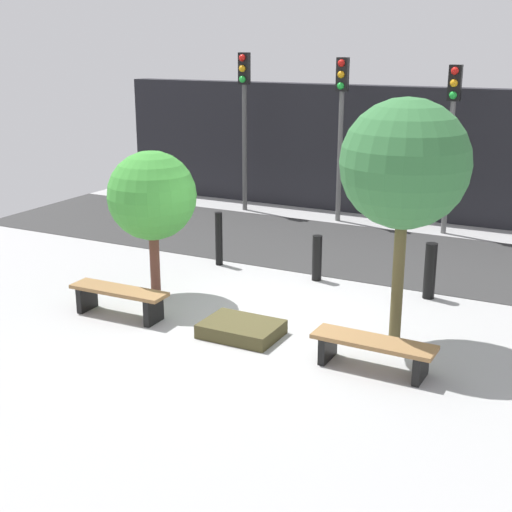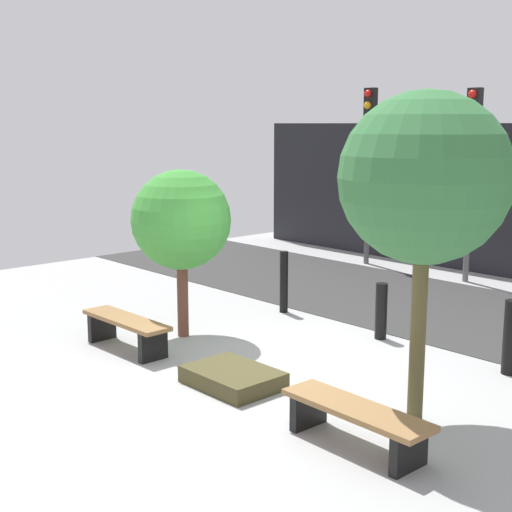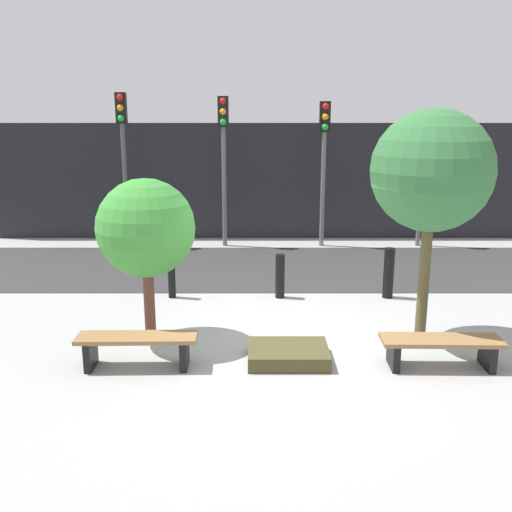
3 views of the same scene
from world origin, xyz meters
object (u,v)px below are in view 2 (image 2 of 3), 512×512
object	(u,v)px
bench_right	(356,418)
bollard_far_left	(284,282)
bollard_left	(381,311)
tree_behind_right_bench	(425,179)
bollard_center	(511,337)
traffic_light_west	(369,145)
tree_behind_left_bench	(181,221)
traffic_light_mid_west	(472,150)
bench_left	(126,327)
planter_bed	(233,377)

from	to	relation	value
bench_right	bollard_far_left	size ratio (longest dim) A/B	1.58
bench_right	bollard_left	world-z (taller)	bollard_left
tree_behind_right_bench	bollard_center	world-z (taller)	tree_behind_right_bench
traffic_light_west	tree_behind_left_bench	bearing A→B (deg)	-74.84
traffic_light_west	traffic_light_mid_west	bearing A→B (deg)	-0.00
bollard_left	traffic_light_west	size ratio (longest dim) A/B	0.21
bench_left	bollard_far_left	distance (m)	3.18
bollard_far_left	traffic_light_mid_west	size ratio (longest dim) A/B	0.27
bollard_far_left	bollard_center	xyz separation A→B (m)	(4.23, 0.00, -0.04)
bollard_far_left	traffic_light_west	world-z (taller)	traffic_light_west
tree_behind_left_bench	bollard_far_left	size ratio (longest dim) A/B	2.39
bench_right	tree_behind_left_bench	xyz separation A→B (m)	(-4.29, 1.02, 1.49)
tree_behind_left_bench	bollard_center	distance (m)	4.95
planter_bed	tree_behind_left_bench	distance (m)	2.86
planter_bed	traffic_light_mid_west	distance (m)	8.04
planter_bed	bollard_left	world-z (taller)	bollard_left
bench_right	bollard_center	bearing A→B (deg)	91.70
bollard_left	traffic_light_mid_west	size ratio (longest dim) A/B	0.22
bollard_center	tree_behind_left_bench	bearing A→B (deg)	-153.25
bench_right	traffic_light_west	bearing A→B (deg)	129.51
traffic_light_mid_west	bench_right	bearing A→B (deg)	-65.75
tree_behind_left_bench	tree_behind_right_bench	distance (m)	4.38
bollard_left	traffic_light_mid_west	bearing A→B (deg)	106.25
bollard_far_left	traffic_light_mid_west	bearing A→B (deg)	80.02
bench_left	traffic_light_west	bearing A→B (deg)	102.13
planter_bed	bollard_far_left	size ratio (longest dim) A/B	1.08
bench_left	tree_behind_left_bench	distance (m)	1.79
tree_behind_right_bench	bollard_center	bearing A→B (deg)	90.91
planter_bed	traffic_light_west	world-z (taller)	traffic_light_west
bench_left	bollard_left	world-z (taller)	bollard_left
planter_bed	bollard_left	xyz separation A→B (m)	(0.00, 2.97, 0.33)
bench_left	planter_bed	world-z (taller)	bench_left
bench_left	traffic_light_mid_west	world-z (taller)	traffic_light_mid_west
planter_bed	traffic_light_west	bearing A→B (deg)	117.82
bollard_center	traffic_light_west	bearing A→B (deg)	143.31
bench_right	planter_bed	xyz separation A→B (m)	(-2.15, 0.20, -0.21)
planter_bed	traffic_light_mid_west	bearing A→B (deg)	99.98
bollard_center	tree_behind_right_bench	bearing A→B (deg)	-89.09
planter_bed	bollard_far_left	xyz separation A→B (m)	(-2.11, 2.97, 0.43)
bench_right	bollard_center	distance (m)	3.18
bench_left	bollard_center	size ratio (longest dim) A/B	1.71
bollard_far_left	traffic_light_mid_west	xyz separation A→B (m)	(0.80, 4.52, 2.17)
tree_behind_left_bench	tree_behind_right_bench	world-z (taller)	tree_behind_right_bench
tree_behind_left_bench	bollard_far_left	distance (m)	2.49
bollard_center	traffic_light_west	xyz separation A→B (m)	(-6.06, 4.52, 2.27)
bench_right	traffic_light_mid_west	distance (m)	8.77
tree_behind_left_bench	bollard_left	bearing A→B (deg)	45.00
bollard_far_left	traffic_light_west	distance (m)	5.36
bollard_left	bench_left	bearing A→B (deg)	-124.11
bench_left	tree_behind_right_bench	bearing A→B (deg)	12.32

